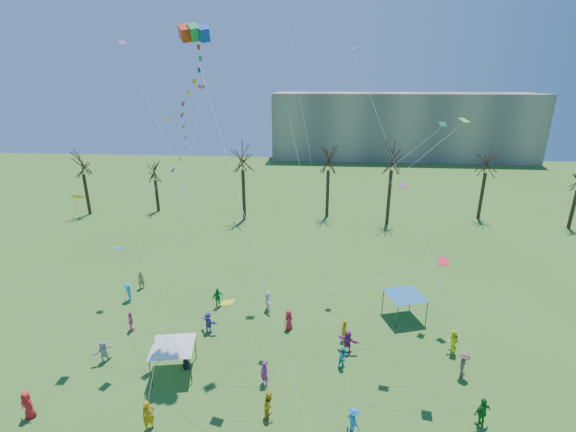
# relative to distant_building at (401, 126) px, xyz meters

# --- Properties ---
(distant_building) EXTENTS (60.00, 14.00, 15.00)m
(distant_building) POSITION_rel_distant_building_xyz_m (0.00, 0.00, 0.00)
(distant_building) COLOR gray
(distant_building) RESTS_ON ground
(bare_tree_row) EXTENTS (69.46, 9.13, 11.23)m
(bare_tree_row) POSITION_rel_distant_building_xyz_m (-17.46, -46.26, -0.33)
(bare_tree_row) COLOR black
(bare_tree_row) RESTS_ON ground
(big_box_kite) EXTENTS (5.02, 6.88, 22.98)m
(big_box_kite) POSITION_rel_distant_building_xyz_m (-26.58, -74.31, 8.92)
(big_box_kite) COLOR red
(big_box_kite) RESTS_ON ground
(canopy_tent_white) EXTENTS (3.73, 3.73, 2.84)m
(canopy_tent_white) POSITION_rel_distant_building_xyz_m (-28.04, -77.36, -5.09)
(canopy_tent_white) COLOR #3F3F44
(canopy_tent_white) RESTS_ON ground
(canopy_tent_blue) EXTENTS (3.69, 3.69, 2.90)m
(canopy_tent_blue) POSITION_rel_distant_building_xyz_m (-11.81, -69.65, -5.05)
(canopy_tent_blue) COLOR #3F3F44
(canopy_tent_blue) RESTS_ON ground
(festival_crowd) EXTENTS (27.05, 15.86, 1.85)m
(festival_crowd) POSITION_rel_distant_building_xyz_m (-22.30, -74.98, -6.65)
(festival_crowd) COLOR red
(festival_crowd) RESTS_ON ground
(small_kites_aloft) EXTENTS (27.57, 17.81, 33.50)m
(small_kites_aloft) POSITION_rel_distant_building_xyz_m (-22.04, -71.44, 6.24)
(small_kites_aloft) COLOR orange
(small_kites_aloft) RESTS_ON ground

